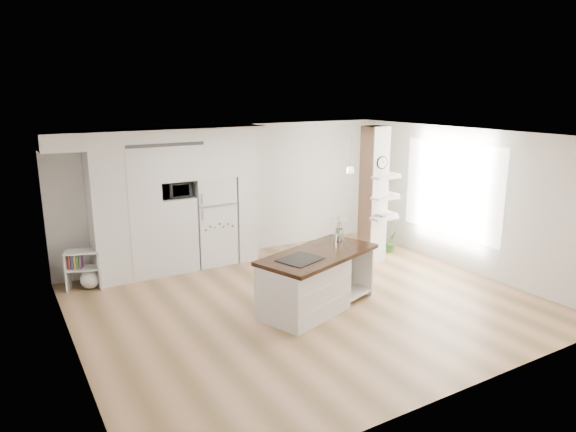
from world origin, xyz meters
name	(u,v)px	position (x,y,z in m)	size (l,w,h in m)	color
floor	(308,303)	(0.00, 0.00, 0.00)	(7.00, 6.00, 0.01)	tan
room	(309,191)	(0.00, 0.00, 1.86)	(7.04, 6.04, 2.72)	white
cabinet_wall	(165,194)	(-1.45, 2.67, 1.51)	(4.00, 0.71, 2.70)	white
refrigerator	(213,220)	(-0.53, 2.68, 0.88)	(0.78, 0.69, 1.75)	white
column	(379,195)	(2.38, 1.13, 1.35)	(0.69, 0.90, 2.70)	silver
window	(451,189)	(3.48, 0.30, 1.50)	(2.40, 2.40, 0.00)	white
pendant_light	(388,165)	(1.70, 0.15, 2.12)	(0.12, 0.12, 0.10)	white
kitchen_island	(309,283)	(-0.16, -0.26, 0.47)	(2.21, 1.55, 1.47)	white
bookshelf	(86,272)	(-2.97, 2.49, 0.30)	(0.66, 0.50, 0.69)	white
floor_plant_a	(391,241)	(3.00, 1.40, 0.24)	(0.26, 0.21, 0.47)	#377C31
floor_plant_b	(376,236)	(3.00, 1.90, 0.23)	(0.26, 0.26, 0.47)	#377C31
microwave	(175,190)	(-1.27, 2.62, 1.57)	(0.54, 0.37, 0.30)	#2D2D2D
shelf_plant	(384,184)	(2.63, 1.30, 1.52)	(0.27, 0.23, 0.30)	#377C31
decor_bowl	(383,215)	(2.30, 0.90, 1.00)	(0.22, 0.22, 0.05)	white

